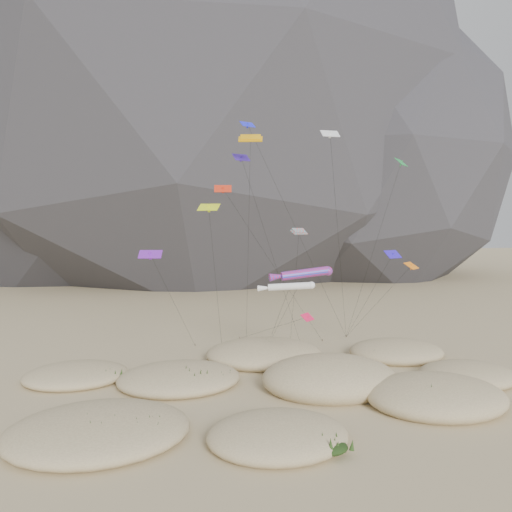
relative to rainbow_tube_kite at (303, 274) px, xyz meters
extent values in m
plane|color=#CCB789|center=(-2.89, -12.20, -10.93)|extent=(500.00, 500.00, 0.00)
ellipsoid|color=black|center=(5.11, 102.80, 49.07)|extent=(191.54, 147.29, 156.00)
ellipsoid|color=#2B2B30|center=(-39.89, 110.80, 33.07)|extent=(136.20, 127.83, 116.00)
ellipsoid|color=black|center=(53.11, 97.80, 27.07)|extent=(130.55, 126.41, 100.00)
ellipsoid|color=#CCB789|center=(-22.27, -16.46, -10.30)|extent=(14.51, 12.33, 2.79)
ellipsoid|color=#CCB789|center=(-8.64, -20.35, -10.34)|extent=(11.14, 9.47, 2.61)
ellipsoid|color=#CCB789|center=(8.01, -15.65, -10.17)|extent=(13.34, 11.34, 3.40)
ellipsoid|color=#CCB789|center=(-15.08, -4.41, -10.33)|extent=(12.98, 11.03, 2.68)
ellipsoid|color=#CCB789|center=(0.04, -8.98, -9.95)|extent=(14.18, 12.05, 4.34)
ellipsoid|color=#CCB789|center=(15.47, -10.04, -10.37)|extent=(10.63, 9.04, 2.49)
ellipsoid|color=#CCB789|center=(-4.09, 2.82, -10.20)|extent=(14.47, 12.30, 3.25)
ellipsoid|color=#CCB789|center=(12.70, 0.44, -10.30)|extent=(12.06, 10.26, 2.79)
ellipsoid|color=#CCB789|center=(-25.90, -0.47, -10.42)|extent=(11.12, 9.45, 2.24)
ellipsoid|color=black|center=(-21.92, -17.41, -10.03)|extent=(2.37, 2.02, 0.71)
ellipsoid|color=black|center=(-18.57, -17.69, -10.13)|extent=(2.24, 1.92, 0.67)
ellipsoid|color=black|center=(-5.52, -23.20, -10.33)|extent=(2.83, 2.42, 0.85)
ellipsoid|color=black|center=(-5.09, -19.05, -10.43)|extent=(1.88, 1.60, 0.56)
ellipsoid|color=black|center=(7.17, -16.59, -9.93)|extent=(3.37, 2.88, 1.01)
ellipsoid|color=black|center=(4.64, -17.22, -10.13)|extent=(2.28, 1.95, 0.68)
ellipsoid|color=black|center=(-13.73, -6.50, -10.13)|extent=(2.83, 2.42, 0.85)
ellipsoid|color=black|center=(-10.92, -6.06, -10.23)|extent=(2.14, 1.83, 0.64)
ellipsoid|color=black|center=(-0.31, -8.00, -9.83)|extent=(3.74, 3.20, 1.12)
ellipsoid|color=black|center=(2.76, -7.53, -9.93)|extent=(2.51, 2.15, 0.75)
ellipsoid|color=black|center=(-3.20, -9.30, -10.03)|extent=(2.64, 2.26, 0.79)
ellipsoid|color=black|center=(16.17, -8.74, -10.33)|extent=(2.54, 2.18, 0.76)
ellipsoid|color=black|center=(-3.49, 2.84, -9.93)|extent=(2.81, 2.41, 0.84)
ellipsoid|color=black|center=(-1.60, 2.26, -10.03)|extent=(2.55, 2.18, 0.76)
ellipsoid|color=black|center=(12.52, 0.89, -10.23)|extent=(2.28, 1.95, 0.68)
ellipsoid|color=black|center=(9.36, -0.66, -10.33)|extent=(2.10, 1.80, 0.63)
ellipsoid|color=black|center=(-23.61, -1.42, -10.43)|extent=(2.26, 1.94, 0.68)
ellipsoid|color=black|center=(-21.74, -2.01, -10.53)|extent=(1.83, 1.56, 0.55)
cylinder|color=#3F2D1E|center=(-8.51, 7.98, -10.78)|extent=(0.08, 0.08, 0.30)
cylinder|color=#3F2D1E|center=(-4.95, 14.40, -10.78)|extent=(0.08, 0.08, 0.30)
cylinder|color=#3F2D1E|center=(0.26, 8.24, -10.78)|extent=(0.08, 0.08, 0.30)
cylinder|color=#3F2D1E|center=(3.11, 10.59, -10.78)|extent=(0.08, 0.08, 0.30)
cylinder|color=#3F2D1E|center=(6.43, 10.38, -10.78)|extent=(0.08, 0.08, 0.30)
cylinder|color=#3F2D1E|center=(-11.75, 11.58, -10.78)|extent=(0.08, 0.08, 0.30)
cylinder|color=#3F2D1E|center=(10.77, 11.94, -10.78)|extent=(0.08, 0.08, 0.30)
cylinder|color=#3F2D1E|center=(-9.35, 8.25, -10.78)|extent=(0.08, 0.08, 0.30)
cylinder|color=#FB1A42|center=(0.27, -0.01, 0.03)|extent=(5.91, 1.20, 1.66)
sphere|color=#FB1A42|center=(3.17, -0.08, 0.27)|extent=(1.12, 1.12, 1.12)
cone|color=#FB1A42|center=(-2.92, 0.06, -0.26)|extent=(2.43, 1.01, 1.20)
cylinder|color=black|center=(-0.88, 4.55, -5.45)|extent=(2.34, 9.14, 10.98)
cylinder|color=white|center=(-2.11, -1.69, -1.26)|extent=(4.94, 2.68, 1.14)
sphere|color=white|center=(0.19, -2.65, -1.06)|extent=(0.84, 0.84, 0.84)
cone|color=white|center=(-4.63, -0.62, -1.51)|extent=(2.16, 1.45, 0.85)
cylinder|color=black|center=(-2.04, 3.83, -6.10)|extent=(0.15, 11.06, 9.69)
cube|color=orange|center=(-6.48, -0.47, 15.59)|extent=(2.91, 1.76, 0.80)
cube|color=orange|center=(-6.48, -0.47, 15.80)|extent=(2.46, 1.42, 0.78)
cylinder|color=black|center=(-5.23, 6.84, 2.33)|extent=(2.53, 14.63, 26.53)
cube|color=#FF251A|center=(-1.09, -1.88, 5.02)|extent=(2.20, 1.64, 0.58)
cube|color=#FF251A|center=(-1.09, -1.88, 5.20)|extent=(1.85, 1.35, 0.57)
cylinder|color=black|center=(0.62, 5.37, -2.96)|extent=(3.46, 14.52, 15.96)
cube|color=red|center=(-9.88, -1.71, 9.85)|extent=(2.04, 1.21, 0.85)
cube|color=red|center=(-9.88, -1.71, 9.70)|extent=(0.28, 0.34, 0.63)
cylinder|color=black|center=(-1.72, 4.34, -0.51)|extent=(16.34, 12.12, 20.75)
cube|color=#2C18CD|center=(10.69, -1.98, 2.30)|extent=(2.38, 1.75, 0.92)
cube|color=#2C18CD|center=(10.69, -1.98, 2.15)|extent=(0.35, 0.38, 0.72)
cylinder|color=black|center=(10.73, 4.98, -4.29)|extent=(0.11, 13.94, 13.20)
cube|color=green|center=(13.01, 0.64, 13.62)|extent=(2.36, 2.35, 0.97)
cube|color=green|center=(13.01, 0.64, 13.47)|extent=(0.42, 0.43, 0.75)
cylinder|color=black|center=(11.89, 6.29, 1.37)|extent=(2.27, 11.32, 24.51)
cube|color=#F1164B|center=(-1.39, -5.96, -4.08)|extent=(1.83, 1.78, 0.72)
cube|color=#F1164B|center=(-1.39, -5.96, -4.23)|extent=(0.31, 0.32, 0.58)
cylinder|color=black|center=(-3.17, 4.22, -7.48)|extent=(3.58, 20.37, 6.82)
cube|color=purple|center=(-17.84, -2.22, 2.72)|extent=(2.64, 1.74, 0.84)
cube|color=purple|center=(-17.84, -2.22, 2.57)|extent=(0.33, 0.26, 0.85)
cylinder|color=black|center=(-14.80, 4.68, -4.08)|extent=(6.12, 13.83, 13.62)
cube|color=silver|center=(3.24, -0.17, 16.64)|extent=(2.18, 1.08, 0.90)
cube|color=silver|center=(3.24, -0.17, 16.49)|extent=(0.26, 0.30, 0.73)
cylinder|color=black|center=(7.01, 5.88, 2.88)|extent=(7.57, 12.13, 27.53)
cube|color=#CCE217|center=(-11.42, -1.38, 7.81)|extent=(2.67, 2.20, 0.81)
cube|color=#CCE217|center=(-11.42, -1.38, 7.66)|extent=(0.35, 0.32, 0.81)
cylinder|color=black|center=(-9.96, 3.30, -1.54)|extent=(2.94, 9.39, 18.70)
cube|color=#391BA0|center=(-6.93, 2.75, 13.92)|extent=(2.27, 1.60, 0.90)
cube|color=#391BA0|center=(-6.93, 2.75, 13.77)|extent=(0.34, 0.38, 0.68)
cylinder|color=black|center=(-1.91, 6.67, 1.52)|extent=(10.07, 7.88, 24.81)
cube|color=orange|center=(13.81, -0.92, 0.78)|extent=(2.54, 2.42, 0.80)
cube|color=orange|center=(13.81, -0.92, 0.63)|extent=(0.34, 0.34, 0.79)
cylinder|color=black|center=(12.29, 5.51, -5.05)|extent=(3.06, 12.87, 11.68)
cube|color=#1C23F0|center=(-6.75, -0.13, 17.29)|extent=(1.86, 1.35, 0.69)
cube|color=#1C23F0|center=(-6.75, -0.13, 17.14)|extent=(0.27, 0.28, 0.57)
cylinder|color=black|center=(2.01, 5.90, 3.20)|extent=(17.55, 12.10, 28.18)
camera|label=1|loc=(-18.58, -56.59, 6.06)|focal=35.00mm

